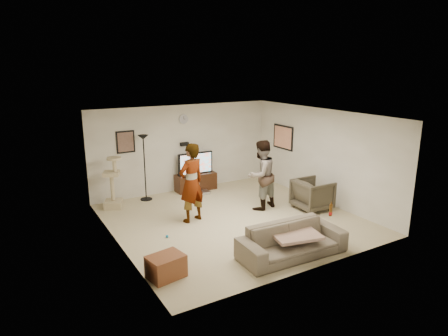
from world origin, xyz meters
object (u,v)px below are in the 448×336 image
beer_bottle (331,210)px  armchair (313,194)px  cat_tree (112,183)px  tv_stand (196,182)px  person_right (261,175)px  sofa (292,241)px  person_left (191,183)px  tv (195,163)px  floor_lamp (145,168)px  side_table (166,266)px

beer_bottle → armchair: size_ratio=0.29×
cat_tree → beer_bottle: size_ratio=5.43×
tv_stand → person_right: (0.75, -2.22, 0.64)m
sofa → armchair: bearing=41.8°
cat_tree → beer_bottle: 5.46m
person_left → armchair: (3.00, -0.84, -0.55)m
person_right → beer_bottle: person_right is taller
tv → person_right: person_right is taller
person_left → cat_tree: bearing=-67.8°
cat_tree → person_left: person_left is taller
sofa → floor_lamp: bearing=108.6°
armchair → beer_bottle: bearing=148.9°
floor_lamp → beer_bottle: (2.30, -4.58, -0.15)m
tv → person_left: size_ratio=0.57×
tv → beer_bottle: bearing=-80.9°
cat_tree → sofa: bearing=-62.6°
tv_stand → armchair: 3.48m
person_left → person_right: 1.89m
beer_bottle → side_table: beer_bottle is taller
person_right → sofa: size_ratio=0.84×
person_left → beer_bottle: 3.18m
tv_stand → cat_tree: size_ratio=0.89×
floor_lamp → person_right: (2.31, -2.14, -0.00)m
floor_lamp → armchair: 4.49m
floor_lamp → sofa: 4.80m
armchair → tv_stand: bearing=34.5°
cat_tree → person_right: (3.26, -1.95, 0.21)m
person_right → beer_bottle: 2.44m
tv → side_table: 4.99m
person_left → armchair: 3.16m
tv_stand → person_left: size_ratio=0.64×
tv_stand → cat_tree: bearing=-173.8°
cat_tree → person_right: size_ratio=0.76×
tv → floor_lamp: (-1.56, -0.08, 0.08)m
tv_stand → side_table: 4.95m
sofa → beer_bottle: (0.98, 0.00, 0.44)m
person_right → side_table: bearing=16.6°
tv_stand → beer_bottle: 4.74m
tv → person_left: person_left is taller
sofa → beer_bottle: 1.07m
tv_stand → floor_lamp: 1.69m
tv_stand → armchair: armchair is taller
tv_stand → side_table: bearing=-122.3°
person_right → armchair: (1.11, -0.71, -0.50)m
cat_tree → side_table: bearing=-92.1°
tv → floor_lamp: floor_lamp is taller
sofa → side_table: size_ratio=3.52×
floor_lamp → armchair: size_ratio=2.08×
tv → tv_stand: bearing=0.0°
person_left → side_table: 2.68m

